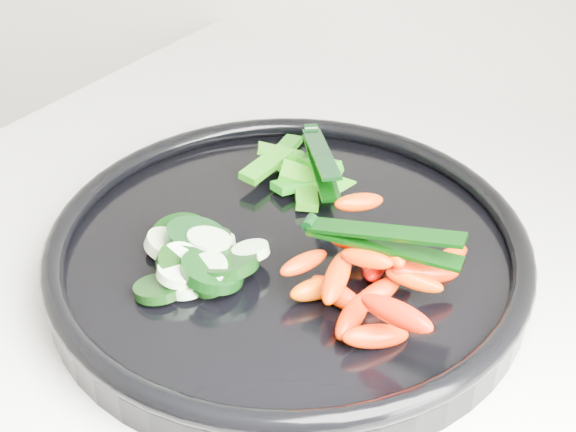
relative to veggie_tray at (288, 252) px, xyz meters
The scene contains 6 objects.
veggie_tray is the anchor object (origin of this frame).
cucumber_pile 0.07m from the veggie_tray, 131.32° to the right, with size 0.12×0.11×0.04m.
carrot_pile 0.09m from the veggie_tray, ahead, with size 0.13×0.15×0.06m.
pepper_pile 0.10m from the veggie_tray, 119.08° to the left, with size 0.10×0.10×0.04m.
tong_carrot 0.10m from the veggie_tray, ahead, with size 0.11×0.04×0.02m.
tong_pepper 0.10m from the veggie_tray, 108.79° to the left, with size 0.09×0.09×0.02m.
Camera 1 is at (-0.35, 1.23, 1.34)m, focal length 50.00 mm.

